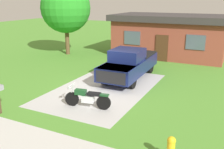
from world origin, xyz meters
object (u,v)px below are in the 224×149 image
Objects in this scene: shade_tree at (66,8)px; neighbor_house at (170,35)px; pickup_truck at (130,63)px; motorcycle at (87,98)px.

shade_tree reaches higher than neighbor_house.
neighbor_house is (8.30, 3.57, -2.23)m from shade_tree.
neighbor_house is at bearing 85.97° from pickup_truck.
shade_tree is 0.64× the size of neighbor_house.
motorcycle is at bearing -50.08° from shade_tree.
neighbor_house is at bearing 87.75° from motorcycle.
motorcycle is at bearing -89.56° from pickup_truck.
neighbor_house reaches higher than pickup_truck.
motorcycle is 0.23× the size of neighbor_house.
pickup_truck reaches higher than motorcycle.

